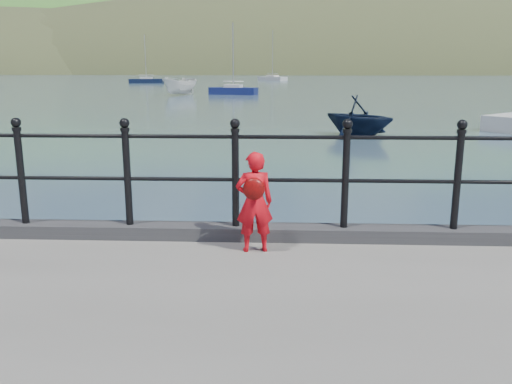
{
  "coord_description": "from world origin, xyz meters",
  "views": [
    {
      "loc": [
        1.09,
        -5.94,
        2.9
      ],
      "look_at": [
        0.83,
        -0.2,
        1.55
      ],
      "focal_mm": 38.0,
      "sensor_mm": 36.0,
      "label": 1
    }
  ],
  "objects_px": {
    "sailboat_port": "(233,91)",
    "sailboat_left": "(146,81)",
    "child": "(254,201)",
    "railing": "(181,166)",
    "sailboat_deep": "(272,79)",
    "launch_navy": "(358,116)",
    "launch_white": "(180,86)"
  },
  "relations": [
    {
      "from": "sailboat_port",
      "to": "sailboat_left",
      "type": "height_order",
      "value": "sailboat_left"
    },
    {
      "from": "child",
      "to": "sailboat_port",
      "type": "height_order",
      "value": "sailboat_port"
    },
    {
      "from": "railing",
      "to": "sailboat_deep",
      "type": "xyz_separation_m",
      "value": [
        -0.61,
        100.22,
        -1.48
      ]
    },
    {
      "from": "launch_navy",
      "to": "railing",
      "type": "bearing_deg",
      "value": -151.87
    },
    {
      "from": "railing",
      "to": "launch_white",
      "type": "relative_size",
      "value": 4.0
    },
    {
      "from": "sailboat_deep",
      "to": "sailboat_left",
      "type": "distance_m",
      "value": 26.87
    },
    {
      "from": "child",
      "to": "launch_navy",
      "type": "height_order",
      "value": "child"
    },
    {
      "from": "launch_white",
      "to": "sailboat_left",
      "type": "xyz_separation_m",
      "value": [
        -11.89,
        34.75,
        -0.54
      ]
    },
    {
      "from": "sailboat_port",
      "to": "sailboat_left",
      "type": "relative_size",
      "value": 0.92
    },
    {
      "from": "child",
      "to": "launch_navy",
      "type": "xyz_separation_m",
      "value": [
        3.46,
        17.21,
        -0.69
      ]
    },
    {
      "from": "launch_white",
      "to": "child",
      "type": "bearing_deg",
      "value": -48.31
    },
    {
      "from": "child",
      "to": "launch_navy",
      "type": "distance_m",
      "value": 17.57
    },
    {
      "from": "railing",
      "to": "sailboat_left",
      "type": "relative_size",
      "value": 2.33
    },
    {
      "from": "launch_navy",
      "to": "sailboat_left",
      "type": "height_order",
      "value": "sailboat_left"
    },
    {
      "from": "launch_navy",
      "to": "sailboat_port",
      "type": "distance_m",
      "value": 33.12
    },
    {
      "from": "launch_white",
      "to": "sailboat_port",
      "type": "height_order",
      "value": "sailboat_port"
    },
    {
      "from": "railing",
      "to": "sailboat_deep",
      "type": "height_order",
      "value": "sailboat_deep"
    },
    {
      "from": "sailboat_port",
      "to": "railing",
      "type": "bearing_deg",
      "value": -70.07
    },
    {
      "from": "child",
      "to": "sailboat_deep",
      "type": "xyz_separation_m",
      "value": [
        -1.44,
        100.63,
        -1.19
      ]
    },
    {
      "from": "child",
      "to": "launch_white",
      "type": "distance_m",
      "value": 48.93
    },
    {
      "from": "launch_white",
      "to": "sailboat_deep",
      "type": "bearing_deg",
      "value": 111.59
    },
    {
      "from": "child",
      "to": "sailboat_port",
      "type": "relative_size",
      "value": 0.15
    },
    {
      "from": "railing",
      "to": "sailboat_port",
      "type": "height_order",
      "value": "sailboat_port"
    },
    {
      "from": "launch_white",
      "to": "sailboat_deep",
      "type": "xyz_separation_m",
      "value": [
        8.15,
        52.65,
        -0.53
      ]
    },
    {
      "from": "launch_navy",
      "to": "child",
      "type": "bearing_deg",
      "value": -148.92
    },
    {
      "from": "child",
      "to": "launch_white",
      "type": "xyz_separation_m",
      "value": [
        -9.59,
        47.98,
        -0.66
      ]
    },
    {
      "from": "sailboat_port",
      "to": "sailboat_left",
      "type": "bearing_deg",
      "value": 132.59
    },
    {
      "from": "launch_white",
      "to": "sailboat_left",
      "type": "relative_size",
      "value": 0.58
    },
    {
      "from": "launch_navy",
      "to": "sailboat_left",
      "type": "distance_m",
      "value": 70.1
    },
    {
      "from": "child",
      "to": "launch_navy",
      "type": "bearing_deg",
      "value": -110.9
    },
    {
      "from": "launch_white",
      "to": "sailboat_port",
      "type": "bearing_deg",
      "value": 45.55
    },
    {
      "from": "railing",
      "to": "sailboat_deep",
      "type": "bearing_deg",
      "value": 90.35
    }
  ]
}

